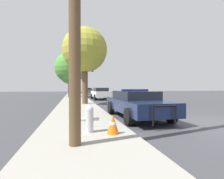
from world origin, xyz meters
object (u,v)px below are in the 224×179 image
object	(u,v)px
traffic_light	(79,73)
car_background_distant	(88,90)
police_car	(136,103)
traffic_cone	(113,124)
tree_sidewalk_mid	(71,67)
tree_sidewalk_near	(85,50)
car_background_midblock	(100,93)
fire_hydrant	(89,118)
tree_sidewalk_far	(70,73)

from	to	relation	value
traffic_light	car_background_distant	distance (m)	23.69
traffic_light	car_background_distant	bearing A→B (deg)	82.20
police_car	traffic_cone	distance (m)	3.62
tree_sidewalk_mid	traffic_cone	size ratio (longest dim) A/B	11.40
police_car	tree_sidewalk_near	distance (m)	7.94
tree_sidewalk_near	tree_sidewalk_mid	bearing A→B (deg)	96.47
traffic_cone	traffic_light	bearing A→B (deg)	90.86
car_background_midblock	traffic_light	bearing A→B (deg)	120.41
tree_sidewalk_mid	car_background_midblock	bearing A→B (deg)	-54.50
police_car	fire_hydrant	distance (m)	3.74
car_background_distant	car_background_midblock	bearing A→B (deg)	-96.33
police_car	car_background_distant	size ratio (longest dim) A/B	1.23
fire_hydrant	tree_sidewalk_far	world-z (taller)	tree_sidewalk_far
traffic_light	traffic_cone	bearing A→B (deg)	-89.14
tree_sidewalk_mid	tree_sidewalk_near	bearing A→B (deg)	-83.53
tree_sidewalk_mid	tree_sidewalk_near	world-z (taller)	tree_sidewalk_mid
fire_hydrant	car_background_distant	distance (m)	42.67
traffic_light	tree_sidewalk_near	distance (m)	9.94
police_car	traffic_cone	world-z (taller)	police_car
traffic_light	tree_sidewalk_near	world-z (taller)	tree_sidewalk_near
tree_sidewalk_mid	tree_sidewalk_far	xyz separation A→B (m)	(-0.21, 10.69, -0.01)
fire_hydrant	car_background_distant	world-z (taller)	car_background_distant
traffic_light	car_background_distant	xyz separation A→B (m)	(3.19, 23.32, -2.70)
tree_sidewalk_near	traffic_cone	bearing A→B (deg)	-88.96
tree_sidewalk_near	car_background_distant	bearing A→B (deg)	84.70
car_background_midblock	car_background_distant	world-z (taller)	car_background_midblock
tree_sidewalk_near	traffic_cone	world-z (taller)	tree_sidewalk_near
police_car	fire_hydrant	world-z (taller)	police_car
fire_hydrant	traffic_cone	distance (m)	0.77
fire_hydrant	police_car	bearing A→B (deg)	46.83
tree_sidewalk_mid	fire_hydrant	bearing A→B (deg)	-87.82
car_background_distant	tree_sidewalk_near	bearing A→B (deg)	-99.94
fire_hydrant	tree_sidewalk_far	bearing A→B (deg)	91.82
traffic_light	tree_sidewalk_far	xyz separation A→B (m)	(-1.36, 12.02, 0.93)
tree_sidewalk_near	tree_sidewalk_far	world-z (taller)	tree_sidewalk_far
police_car	car_background_midblock	distance (m)	12.84
car_background_distant	tree_sidewalk_near	distance (m)	33.55
fire_hydrant	tree_sidewalk_near	distance (m)	10.18
car_background_distant	traffic_cone	bearing A→B (deg)	-98.51
car_background_distant	traffic_light	bearing A→B (deg)	-102.44
tree_sidewalk_mid	traffic_cone	distance (m)	21.30
car_background_distant	traffic_cone	distance (m)	42.98
car_background_distant	tree_sidewalk_far	distance (m)	12.71
police_car	car_background_distant	xyz separation A→B (m)	(1.01, 39.80, -0.03)
car_background_midblock	tree_sidewalk_near	xyz separation A→B (m)	(-2.28, -6.22, 3.83)
tree_sidewalk_far	car_background_distant	bearing A→B (deg)	68.05
fire_hydrant	car_background_midblock	world-z (taller)	car_background_midblock
police_car	car_background_midblock	bearing A→B (deg)	-92.28
tree_sidewalk_far	car_background_midblock	bearing A→B (deg)	-76.50
fire_hydrant	car_background_distant	bearing A→B (deg)	85.21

